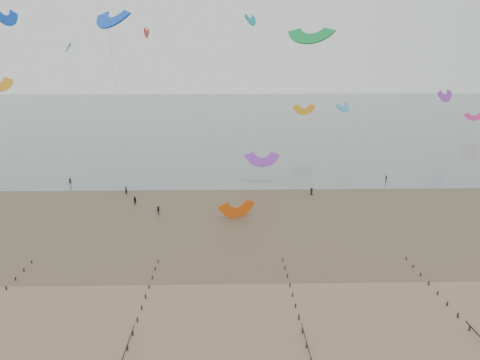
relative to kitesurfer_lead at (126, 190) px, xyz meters
name	(u,v)px	position (x,y,z in m)	size (l,w,h in m)	color
ground	(261,303)	(25.93, -47.08, -0.91)	(500.00, 500.00, 0.00)	brown
sea_and_shore	(227,212)	(21.85, -12.68, -0.90)	(500.00, 665.00, 0.03)	#475654
kitesurfer_lead	(126,190)	(0.00, 0.00, 0.00)	(0.66, 0.43, 1.81)	black
kitesurfers	(322,188)	(42.46, 0.75, -0.07)	(102.47, 28.37, 1.80)	black
grounded_kite	(237,217)	(23.61, -15.71, -0.91)	(6.02, 3.16, 4.59)	#D64E0D
kites_airborne	(205,82)	(15.59, 37.56, 21.07)	(223.84, 114.69, 38.99)	#F23A9B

